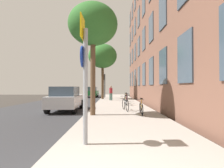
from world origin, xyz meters
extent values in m
plane|color=#332D28|center=(-2.40, 15.00, 0.00)|extent=(41.80, 41.80, 0.00)
cube|color=#2D2D30|center=(-4.50, 15.00, 0.01)|extent=(7.00, 38.00, 0.01)
cube|color=#9E9389|center=(1.10, 15.00, 0.06)|extent=(4.20, 38.00, 0.12)
cube|color=brown|center=(3.70, 14.50, 6.97)|extent=(0.50, 27.00, 13.94)
cube|color=#384756|center=(3.42, 5.12, 2.78)|extent=(0.06, 1.46, 2.03)
cube|color=#384756|center=(3.42, 8.25, 2.78)|extent=(0.06, 1.46, 2.03)
cube|color=#384756|center=(3.42, 11.38, 2.78)|extent=(0.06, 1.46, 2.03)
cube|color=#384756|center=(3.42, 14.50, 2.78)|extent=(0.06, 1.46, 2.03)
cube|color=#384756|center=(3.42, 17.62, 2.78)|extent=(0.06, 1.46, 2.03)
cube|color=#384756|center=(3.42, 20.75, 2.78)|extent=(0.06, 1.46, 2.03)
cube|color=#384756|center=(3.42, 23.88, 2.78)|extent=(0.06, 1.46, 2.03)
cube|color=#384756|center=(3.42, 27.00, 2.78)|extent=(0.06, 1.46, 2.03)
cube|color=#384756|center=(3.42, 8.25, 6.01)|extent=(0.06, 1.46, 2.03)
cube|color=#384756|center=(3.42, 11.38, 6.01)|extent=(0.06, 1.46, 2.03)
cube|color=#384756|center=(3.42, 14.50, 6.01)|extent=(0.06, 1.46, 2.03)
cube|color=#384756|center=(3.42, 17.62, 6.01)|extent=(0.06, 1.46, 2.03)
cube|color=#384756|center=(3.42, 20.75, 6.01)|extent=(0.06, 1.46, 2.03)
cube|color=#384756|center=(3.42, 23.88, 6.01)|extent=(0.06, 1.46, 2.03)
cube|color=#384756|center=(3.42, 27.00, 6.01)|extent=(0.06, 1.46, 2.03)
cube|color=#384756|center=(3.42, 14.50, 9.25)|extent=(0.06, 1.46, 2.03)
cube|color=#384756|center=(3.42, 17.62, 9.25)|extent=(0.06, 1.46, 2.03)
cube|color=#384756|center=(3.42, 20.75, 9.25)|extent=(0.06, 1.46, 2.03)
cube|color=#384756|center=(3.42, 23.88, 9.25)|extent=(0.06, 1.46, 2.03)
cube|color=#384756|center=(3.42, 27.00, 9.25)|extent=(0.06, 1.46, 2.03)
cube|color=#384756|center=(3.42, 20.75, 12.48)|extent=(0.06, 1.46, 2.03)
cube|color=#384756|center=(3.42, 23.88, 12.48)|extent=(0.06, 1.46, 2.03)
cube|color=#384756|center=(3.42, 27.00, 12.48)|extent=(0.06, 1.46, 2.03)
cylinder|color=gray|center=(-0.20, 2.55, 1.63)|extent=(0.12, 0.12, 3.01)
cube|color=yellow|center=(-0.28, 2.55, 3.15)|extent=(0.03, 0.60, 0.60)
cylinder|color=#14339E|center=(-0.28, 2.55, 2.40)|extent=(0.03, 0.56, 0.56)
cylinder|color=black|center=(-0.53, 23.41, 1.78)|extent=(0.12, 0.12, 3.32)
cube|color=black|center=(-0.71, 23.41, 2.99)|extent=(0.20, 0.24, 0.80)
sphere|color=#4B0707|center=(-0.82, 23.41, 3.25)|extent=(0.16, 0.16, 0.16)
sphere|color=#523707|center=(-0.82, 23.41, 2.99)|extent=(0.16, 0.16, 0.16)
sphere|color=green|center=(-0.82, 23.41, 2.73)|extent=(0.16, 0.16, 0.16)
cylinder|color=brown|center=(-0.53, 7.47, 2.14)|extent=(0.27, 0.27, 4.04)
ellipsoid|color=#2D6628|center=(-0.53, 7.47, 4.95)|extent=(2.64, 2.64, 2.24)
cylinder|color=#4C3823|center=(-0.70, 20.55, 2.28)|extent=(0.32, 0.32, 4.31)
ellipsoid|color=#2D6628|center=(-0.70, 20.55, 5.51)|extent=(3.58, 3.58, 3.05)
torus|color=black|center=(2.10, 8.22, 0.42)|extent=(0.07, 0.60, 0.60)
torus|color=black|center=(2.05, 7.16, 0.42)|extent=(0.07, 0.60, 0.60)
cylinder|color=#C68C19|center=(2.07, 7.69, 0.59)|extent=(0.09, 0.90, 0.04)
cylinder|color=#C68C19|center=(2.06, 7.42, 0.51)|extent=(0.07, 0.54, 0.29)
cylinder|color=#C68C19|center=(2.07, 7.53, 0.82)|extent=(0.04, 0.04, 0.28)
cube|color=black|center=(2.07, 7.53, 0.98)|extent=(0.10, 0.24, 0.06)
cylinder|color=#4C4C4C|center=(2.10, 8.22, 0.90)|extent=(0.42, 0.05, 0.03)
torus|color=black|center=(1.26, 9.85, 0.47)|extent=(0.15, 0.70, 0.70)
torus|color=black|center=(1.42, 8.86, 0.47)|extent=(0.15, 0.70, 0.70)
cylinder|color=#99999E|center=(1.34, 9.36, 0.66)|extent=(0.18, 0.85, 0.04)
cylinder|color=#99999E|center=(1.38, 9.11, 0.57)|extent=(0.12, 0.51, 0.28)
cylinder|color=#99999E|center=(1.36, 9.21, 0.92)|extent=(0.04, 0.04, 0.28)
cube|color=black|center=(1.36, 9.21, 1.08)|extent=(0.10, 0.24, 0.06)
cylinder|color=#4C4C4C|center=(1.26, 9.85, 1.00)|extent=(0.42, 0.10, 0.03)
torus|color=black|center=(1.71, 13.15, 0.45)|extent=(0.07, 0.65, 0.65)
torus|color=black|center=(1.67, 12.19, 0.45)|extent=(0.07, 0.65, 0.65)
cylinder|color=#B21E1E|center=(1.69, 12.67, 0.63)|extent=(0.08, 0.81, 0.04)
cylinder|color=#B21E1E|center=(1.68, 12.43, 0.54)|extent=(0.06, 0.49, 0.27)
cylinder|color=#B21E1E|center=(1.69, 12.53, 0.87)|extent=(0.04, 0.04, 0.28)
cube|color=black|center=(1.69, 12.53, 1.03)|extent=(0.10, 0.24, 0.06)
cylinder|color=#4C4C4C|center=(1.71, 13.15, 0.95)|extent=(0.42, 0.05, 0.03)
torus|color=black|center=(1.86, 14.87, 0.45)|extent=(0.19, 0.66, 0.67)
torus|color=black|center=(1.63, 13.83, 0.45)|extent=(0.19, 0.66, 0.67)
cylinder|color=#C68C19|center=(1.75, 14.35, 0.64)|extent=(0.24, 0.89, 0.04)
cylinder|color=#C68C19|center=(1.69, 14.09, 0.55)|extent=(0.16, 0.54, 0.29)
cylinder|color=#C68C19|center=(1.71, 14.20, 0.89)|extent=(0.04, 0.04, 0.28)
cube|color=black|center=(1.71, 14.20, 1.05)|extent=(0.10, 0.24, 0.06)
cylinder|color=#4C4C4C|center=(1.86, 14.87, 0.97)|extent=(0.42, 0.12, 0.03)
torus|color=black|center=(2.12, 17.17, 0.43)|extent=(0.18, 0.61, 0.61)
torus|color=black|center=(1.91, 16.23, 0.43)|extent=(0.18, 0.61, 0.61)
cylinder|color=#194C99|center=(2.01, 16.70, 0.60)|extent=(0.23, 0.81, 0.04)
cylinder|color=#194C99|center=(1.96, 16.46, 0.52)|extent=(0.15, 0.49, 0.27)
cylinder|color=#194C99|center=(1.98, 16.56, 0.83)|extent=(0.04, 0.04, 0.28)
cube|color=black|center=(1.98, 16.56, 0.99)|extent=(0.10, 0.24, 0.06)
cylinder|color=#4C4C4C|center=(2.12, 17.17, 0.91)|extent=(0.42, 0.12, 0.03)
cylinder|color=#33594C|center=(0.27, 18.14, 0.51)|extent=(0.15, 0.15, 0.79)
cylinder|color=#33594C|center=(0.45, 18.14, 0.51)|extent=(0.15, 0.15, 0.79)
cylinder|color=maroon|center=(0.36, 18.14, 1.20)|extent=(0.40, 0.40, 0.59)
sphere|color=#936B4C|center=(0.36, 18.14, 1.62)|extent=(0.21, 0.21, 0.21)
cube|color=#B7B7BC|center=(-2.58, 9.98, 0.68)|extent=(1.89, 4.13, 0.70)
cube|color=#384756|center=(-2.58, 9.78, 1.33)|extent=(1.56, 2.33, 0.60)
cylinder|color=black|center=(-3.39, 11.29, 0.33)|extent=(0.22, 0.64, 0.64)
cylinder|color=black|center=(-1.77, 11.29, 0.33)|extent=(0.22, 0.64, 0.64)
cylinder|color=black|center=(-3.39, 8.68, 0.33)|extent=(0.22, 0.64, 0.64)
cylinder|color=black|center=(-1.77, 8.68, 0.33)|extent=(0.22, 0.64, 0.64)
cube|color=#19662D|center=(-2.68, 26.19, 0.68)|extent=(1.85, 4.13, 0.70)
cube|color=#384756|center=(-2.68, 25.98, 1.33)|extent=(1.55, 2.32, 0.60)
cylinder|color=black|center=(-3.51, 27.51, 0.33)|extent=(0.22, 0.64, 0.64)
cylinder|color=black|center=(-1.85, 27.51, 0.33)|extent=(0.22, 0.64, 0.64)
cylinder|color=black|center=(-3.51, 24.87, 0.33)|extent=(0.22, 0.64, 0.64)
cylinder|color=black|center=(-1.85, 24.87, 0.33)|extent=(0.22, 0.64, 0.64)
camera|label=1|loc=(0.49, -2.16, 1.60)|focal=29.08mm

